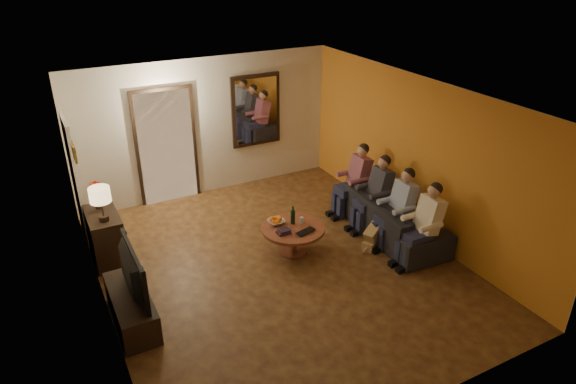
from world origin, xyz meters
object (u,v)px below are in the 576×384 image
tv (126,273)px  person_a (425,227)px  wine_bottle (293,215)px  laptop (308,233)px  person_c (376,195)px  table_lamp (101,204)px  sofa (391,216)px  bowl (276,222)px  tv_stand (132,308)px  person_d (356,182)px  person_b (399,210)px  dresser (106,237)px  dog (376,230)px  coffee_table (293,239)px

tv → person_a: bearing=-98.9°
wine_bottle → laptop: bearing=-82.5°
person_a → person_c: (0.00, 1.20, 0.00)m
table_lamp → sofa: (4.33, -1.19, -0.72)m
tv → person_c: size_ratio=0.94×
table_lamp → bowl: size_ratio=2.08×
tv_stand → person_d: 4.40m
person_b → laptop: size_ratio=3.65×
dresser → person_c: size_ratio=0.73×
person_d → laptop: (-1.52, -0.93, -0.14)m
person_a → dresser: bearing=151.4°
person_a → tv_stand: bearing=171.1°
dog → person_c: bearing=32.7°
person_a → person_b: same height
dog → person_a: bearing=-84.7°
person_a → dog: 0.84m
dog → laptop: size_ratio=1.70×
person_c → coffee_table: (-1.62, -0.05, -0.38)m
table_lamp → person_d: 4.27m
person_d → wine_bottle: (-1.57, -0.55, 0.01)m
coffee_table → tv: bearing=-169.5°
person_b → person_d: bearing=90.0°
person_b → wine_bottle: bearing=157.5°
tv_stand → person_a: size_ratio=1.06×
laptop → wine_bottle: bearing=82.3°
laptop → bowl: bearing=104.0°
tv_stand → coffee_table: (2.61, 0.49, 0.01)m
table_lamp → coffee_table: (2.61, -0.94, -0.82)m
sofa → dog: 0.51m
tv_stand → tv: tv is taller
dresser → person_b: 4.57m
table_lamp → person_d: bearing=-3.9°
tv → table_lamp: bearing=0.0°
dog → laptop: bearing=149.4°
table_lamp → coffee_table: size_ratio=0.54×
tv → dog: bearing=-89.5°
dresser → tv_stand: 1.66m
table_lamp → person_b: size_ratio=0.45×
wine_bottle → person_d: bearing=19.4°
table_lamp → tv_stand: (0.00, -1.43, -0.84)m
person_d → person_b: bearing=-90.0°
person_a → dog: (-0.36, 0.69, -0.32)m
tv → wine_bottle: 2.73m
tv_stand → dog: 3.87m
sofa → person_a: person_a is taller
dresser → person_d: 4.27m
person_a → laptop: size_ratio=3.65×
dresser → bowl: size_ratio=3.38×
sofa → laptop: (-1.62, -0.03, 0.14)m
bowl → wine_bottle: wine_bottle is taller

